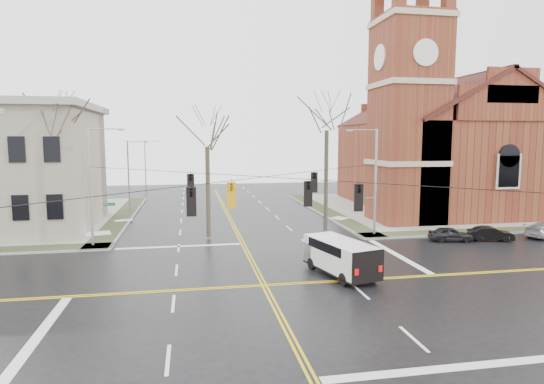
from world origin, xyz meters
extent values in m
plane|color=black|center=(0.00, 0.00, 0.00)|extent=(120.00, 120.00, 0.00)
cube|color=gray|center=(25.00, 25.00, 0.07)|extent=(30.00, 30.00, 0.15)
cube|color=#2A321B|center=(11.20, 25.00, 0.15)|extent=(2.00, 30.00, 0.02)
cube|color=#2A321B|center=(25.00, 11.20, 0.15)|extent=(30.00, 2.00, 0.02)
cube|color=#2A321B|center=(-11.20, 25.00, 0.15)|extent=(2.00, 30.00, 0.02)
cube|color=gold|center=(-0.12, 0.00, 0.01)|extent=(0.12, 100.00, 0.01)
cube|color=gold|center=(0.12, 0.00, 0.01)|extent=(0.12, 100.00, 0.01)
cube|color=gold|center=(0.00, -0.12, 0.01)|extent=(100.00, 0.12, 0.01)
cube|color=gold|center=(0.00, 0.12, 0.01)|extent=(100.00, 0.12, 0.01)
cube|color=silver|center=(5.00, -10.50, 0.01)|extent=(9.50, 0.50, 0.01)
cube|color=silver|center=(-5.00, 10.50, 0.01)|extent=(9.50, 0.50, 0.01)
cube|color=silver|center=(-10.50, -5.00, 0.01)|extent=(0.50, 9.50, 0.01)
cube|color=silver|center=(10.50, 5.00, 0.01)|extent=(0.50, 9.50, 0.01)
cube|color=maroon|center=(17.00, 17.00, 10.00)|extent=(6.00, 6.00, 20.00)
cube|color=#B7A78D|center=(17.00, 17.00, 19.50)|extent=(6.30, 6.30, 0.50)
cylinder|color=silver|center=(17.00, 13.95, 16.00)|extent=(2.40, 0.15, 2.40)
cylinder|color=silver|center=(13.95, 17.00, 16.00)|extent=(0.15, 2.40, 2.40)
cube|color=maroon|center=(26.00, 26.00, 5.00)|extent=(18.00, 24.00, 10.00)
cube|color=maroon|center=(16.80, 20.00, 2.20)|extent=(2.00, 5.00, 4.40)
cylinder|color=gray|center=(11.50, 11.50, 4.65)|extent=(0.20, 0.20, 9.00)
cylinder|color=gray|center=(10.90, 11.50, 3.30)|extent=(1.20, 0.06, 0.06)
cube|color=#0E5730|center=(10.20, 11.50, 3.30)|extent=(0.90, 0.04, 0.25)
cylinder|color=gray|center=(10.30, 11.50, 9.05)|extent=(2.40, 0.08, 0.08)
cube|color=gray|center=(9.10, 11.50, 9.00)|extent=(0.50, 0.22, 0.15)
cylinder|color=gray|center=(-11.50, 11.50, 4.65)|extent=(0.20, 0.20, 9.00)
cylinder|color=gray|center=(-10.90, 11.50, 3.30)|extent=(1.20, 0.06, 0.06)
cube|color=#0E5730|center=(-10.20, 11.50, 3.30)|extent=(0.90, 0.04, 0.25)
cylinder|color=gray|center=(-10.30, 11.50, 9.05)|extent=(2.40, 0.08, 0.08)
cube|color=gray|center=(-9.10, 11.50, 9.00)|extent=(0.50, 0.22, 0.15)
cylinder|color=black|center=(0.00, 0.00, 6.20)|extent=(23.02, 23.02, 0.03)
cylinder|color=black|center=(0.00, 0.00, 6.20)|extent=(23.02, 23.02, 0.03)
imported|color=black|center=(-4.00, -4.00, 5.45)|extent=(0.21, 0.26, 1.30)
imported|color=black|center=(4.00, 4.00, 5.45)|extent=(0.21, 0.26, 1.30)
imported|color=#D3950C|center=(-2.00, -2.00, 5.45)|extent=(0.21, 0.26, 1.30)
imported|color=black|center=(-4.00, 4.00, 5.45)|extent=(0.21, 0.26, 1.30)
imported|color=black|center=(4.00, -4.00, 5.45)|extent=(0.21, 0.26, 1.30)
imported|color=black|center=(2.00, -2.00, 5.45)|extent=(0.21, 0.26, 1.30)
cylinder|color=gray|center=(-10.80, 28.00, 4.10)|extent=(0.16, 0.16, 8.00)
cylinder|color=gray|center=(-9.80, 28.00, 8.00)|extent=(2.00, 0.07, 0.07)
cube|color=gray|center=(-8.80, 28.00, 7.95)|extent=(0.45, 0.20, 0.13)
cylinder|color=gray|center=(-10.80, 48.00, 4.10)|extent=(0.16, 0.16, 8.00)
cylinder|color=gray|center=(-9.80, 48.00, 8.00)|extent=(2.00, 0.07, 0.07)
cube|color=gray|center=(-8.80, 48.00, 7.95)|extent=(0.45, 0.20, 0.13)
cube|color=white|center=(4.91, 1.12, 1.24)|extent=(3.44, 5.84, 1.76)
cube|color=white|center=(4.33, 3.33, 0.98)|extent=(2.29, 1.44, 1.24)
cube|color=black|center=(4.24, 3.68, 1.55)|extent=(1.88, 0.61, 0.83)
cube|color=black|center=(4.86, 1.32, 1.81)|extent=(3.02, 4.15, 0.57)
cube|color=#B70C0A|center=(4.84, -1.78, 1.04)|extent=(0.26, 0.13, 0.35)
cube|color=#B70C0A|center=(6.40, -1.37, 1.04)|extent=(0.26, 0.13, 0.35)
cube|color=black|center=(4.91, 1.12, 0.34)|extent=(3.51, 5.91, 0.10)
cylinder|color=black|center=(3.53, 2.63, 0.37)|extent=(0.45, 0.79, 0.75)
cylinder|color=black|center=(5.37, 3.12, 0.37)|extent=(0.45, 0.79, 0.75)
cylinder|color=black|center=(4.45, -0.87, 0.37)|extent=(0.45, 0.79, 0.75)
cylinder|color=black|center=(6.29, -0.39, 0.37)|extent=(0.45, 0.79, 0.75)
imported|color=black|center=(16.78, 8.38, 0.59)|extent=(3.67, 2.14, 1.17)
imported|color=black|center=(20.14, 8.01, 0.58)|extent=(3.71, 2.17, 1.16)
cylinder|color=#322B20|center=(-14.07, 13.42, 4.44)|extent=(0.36, 0.36, 8.58)
cylinder|color=#322B20|center=(-2.58, 13.00, 3.91)|extent=(0.36, 0.36, 7.51)
cylinder|color=#322B20|center=(7.79, 13.68, 4.60)|extent=(0.36, 0.36, 8.89)
camera|label=1|loc=(-4.05, -24.73, 8.27)|focal=30.00mm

